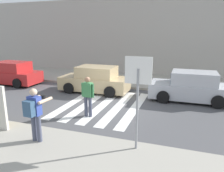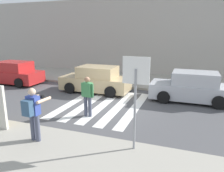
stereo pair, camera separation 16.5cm
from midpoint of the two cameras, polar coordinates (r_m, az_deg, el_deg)
The scene contains 14 objects.
ground_plane at distance 10.74m, azimuth -2.21°, elevation -5.20°, with size 120.00×120.00×0.00m, color #4C4C4F.
sidewalk_far at distance 16.23m, azimuth 5.80°, elevation 1.61°, with size 60.00×4.80×0.14m, color #9E998C.
building_facade_far at distance 20.16m, azimuth 9.20°, elevation 12.63°, with size 56.00×4.00×6.22m, color #ADA89E.
crosswalk_stripe_0 at distance 11.57m, azimuth -9.21°, elevation -3.92°, with size 0.44×5.20×0.01m, color silver.
crosswalk_stripe_1 at distance 11.22m, azimuth -5.62°, elevation -4.38°, with size 0.44×5.20×0.01m, color silver.
crosswalk_stripe_2 at distance 10.91m, azimuth -1.82°, elevation -4.85°, with size 0.44×5.20×0.01m, color silver.
crosswalk_stripe_3 at distance 10.65m, azimuth 2.20°, elevation -5.33°, with size 0.44×5.20×0.01m, color silver.
crosswalk_stripe_4 at distance 10.45m, azimuth 6.40°, elevation -5.80°, with size 0.44×5.20×0.01m, color silver.
stop_sign at distance 6.10m, azimuth 6.97°, elevation 0.70°, with size 0.76×0.08×2.73m.
photographer_with_backpack at distance 7.19m, azimuth -19.34°, elevation -5.99°, with size 0.63×0.87×1.72m.
pedestrian_crossing at distance 9.21m, azimuth -5.92°, elevation -2.17°, with size 0.58×0.26×1.72m.
parked_car_red at distance 16.60m, azimuth -24.11°, elevation 3.04°, with size 4.10×1.92×1.55m.
parked_car_tan at distance 13.08m, azimuth -3.82°, elevation 1.59°, with size 4.10×1.92×1.55m.
parked_car_silver at distance 12.01m, azimuth 20.53°, elevation -0.40°, with size 4.10×1.92×1.55m.
Camera 2 is at (3.93, -9.35, 3.52)m, focal length 35.00 mm.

